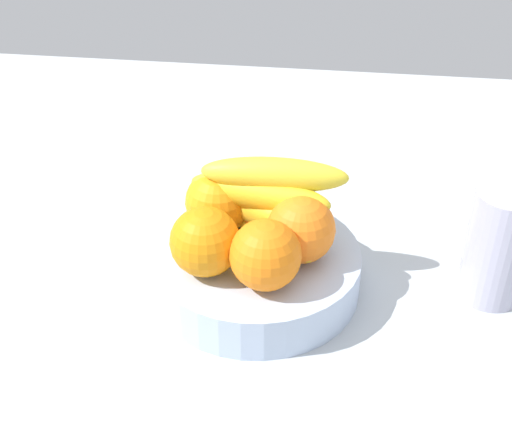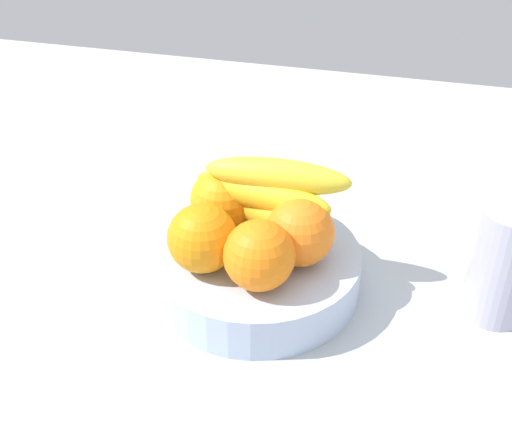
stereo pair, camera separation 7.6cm
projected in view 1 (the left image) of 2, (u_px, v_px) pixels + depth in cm
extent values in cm
cube|color=#AEB5BA|center=(255.00, 302.00, 85.98)|extent=(180.00, 140.00, 3.00)
cylinder|color=silver|center=(256.00, 270.00, 84.41)|extent=(24.67, 24.67, 5.36)
sphere|color=orange|center=(265.00, 255.00, 75.92)|extent=(7.88, 7.88, 7.88)
sphere|color=orange|center=(301.00, 229.00, 79.87)|extent=(7.88, 7.88, 7.88)
sphere|color=orange|center=(271.00, 203.00, 84.28)|extent=(7.88, 7.88, 7.88)
sphere|color=orange|center=(218.00, 202.00, 84.52)|extent=(7.88, 7.88, 7.88)
sphere|color=orange|center=(205.00, 242.00, 77.90)|extent=(7.88, 7.88, 7.88)
ellipsoid|color=yellow|center=(264.00, 226.00, 83.87)|extent=(15.03, 14.66, 4.00)
ellipsoid|color=yellow|center=(257.00, 208.00, 82.90)|extent=(16.91, 11.45, 4.00)
ellipsoid|color=yellow|center=(262.00, 193.00, 81.48)|extent=(17.46, 7.38, 4.00)
ellipsoid|color=yellow|center=(274.00, 174.00, 80.71)|extent=(17.09, 4.40, 4.00)
cylinder|color=#AFADC5|center=(498.00, 245.00, 81.13)|extent=(7.53, 7.53, 14.15)
cylinder|color=white|center=(482.00, 265.00, 88.70)|extent=(6.69, 6.69, 1.08)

